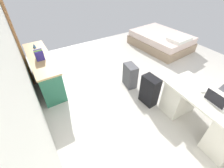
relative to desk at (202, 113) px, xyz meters
The scene contains 12 objects.
ground_plane 1.50m from the desk, ahead, with size 6.14×6.14×0.00m, color beige.
wall_back 3.01m from the desk, 59.11° to the left, with size 4.88×0.10×2.89m, color silver.
door_wooden 4.12m from the desk, 34.99° to the left, with size 0.88×0.05×2.04m, color #936038.
desk is the anchor object (origin of this frame).
credenza 3.44m from the desk, 36.14° to the left, with size 1.80×0.48×0.74m.
bed 3.34m from the desk, 33.73° to the right, with size 2.00×1.53×0.58m.
suitcase_black 1.01m from the desk, 19.46° to the left, with size 0.36×0.22×0.65m, color black.
suitcase_spare_grey 1.67m from the desk, 11.36° to the left, with size 0.36×0.22×0.57m, color #4C4C51.
laptop 0.40m from the desk, 169.50° to the left, with size 0.32×0.24×0.21m.
computer_mouse 0.40m from the desk, 14.12° to the right, with size 0.06×0.10×0.03m, color white.
book_row 3.39m from the desk, 37.30° to the left, with size 0.19×0.17×0.22m.
figurine_small 3.91m from the desk, 31.54° to the left, with size 0.08×0.08×0.11m, color #4C7FBF.
Camera 1 is at (-2.14, 2.42, 2.47)m, focal length 25.00 mm.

